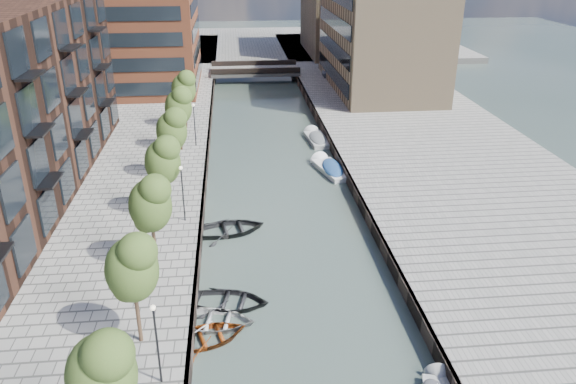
{
  "coord_description": "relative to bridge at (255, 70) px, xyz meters",
  "views": [
    {
      "loc": [
        -3.49,
        -12.01,
        19.12
      ],
      "look_at": [
        0.0,
        22.61,
        3.5
      ],
      "focal_mm": 35.0,
      "sensor_mm": 36.0,
      "label": 1
    }
  ],
  "objects": [
    {
      "name": "water",
      "position": [
        0.0,
        -32.0,
        -1.39
      ],
      "size": [
        300.0,
        300.0,
        0.0
      ],
      "primitive_type": "plane",
      "color": "#38473F",
      "rests_on": "ground"
    },
    {
      "name": "quay_right",
      "position": [
        16.0,
        -32.0,
        -0.89
      ],
      "size": [
        20.0,
        140.0,
        1.0
      ],
      "primitive_type": "cube",
      "color": "gray",
      "rests_on": "ground"
    },
    {
      "name": "quay_wall_left",
      "position": [
        -6.1,
        -32.0,
        -0.89
      ],
      "size": [
        0.25,
        140.0,
        1.0
      ],
      "primitive_type": "cube",
      "color": "#332823",
      "rests_on": "ground"
    },
    {
      "name": "quay_wall_right",
      "position": [
        6.1,
        -32.0,
        -0.89
      ],
      "size": [
        0.25,
        140.0,
        1.0
      ],
      "primitive_type": "cube",
      "color": "#332823",
      "rests_on": "ground"
    },
    {
      "name": "far_closure",
      "position": [
        0.0,
        28.0,
        -0.89
      ],
      "size": [
        80.0,
        40.0,
        1.0
      ],
      "primitive_type": "cube",
      "color": "gray",
      "rests_on": "ground"
    },
    {
      "name": "apartment_block",
      "position": [
        -20.0,
        -42.0,
        6.61
      ],
      "size": [
        8.0,
        38.0,
        14.0
      ],
      "primitive_type": "cube",
      "color": "black",
      "rests_on": "quay_left"
    },
    {
      "name": "tan_block_near",
      "position": [
        16.0,
        -10.0,
        6.61
      ],
      "size": [
        12.0,
        25.0,
        14.0
      ],
      "primitive_type": "cube",
      "color": "#937A5A",
      "rests_on": "quay_right"
    },
    {
      "name": "tan_block_far",
      "position": [
        16.0,
        16.0,
        7.61
      ],
      "size": [
        12.0,
        20.0,
        16.0
      ],
      "primitive_type": "cube",
      "color": "#937A5A",
      "rests_on": "quay_right"
    },
    {
      "name": "bridge",
      "position": [
        0.0,
        0.0,
        0.0
      ],
      "size": [
        13.0,
        6.0,
        1.3
      ],
      "color": "gray",
      "rests_on": "ground"
    },
    {
      "name": "tree_0",
      "position": [
        -8.5,
        -68.0,
        3.92
      ],
      "size": [
        2.5,
        2.5,
        5.95
      ],
      "color": "#382619",
      "rests_on": "quay_left"
    },
    {
      "name": "tree_1",
      "position": [
        -8.5,
        -61.0,
        3.92
      ],
      "size": [
        2.5,
        2.5,
        5.95
      ],
      "color": "#382619",
      "rests_on": "quay_left"
    },
    {
      "name": "tree_2",
      "position": [
        -8.5,
        -54.0,
        3.92
      ],
      "size": [
        2.5,
        2.5,
        5.95
      ],
      "color": "#382619",
      "rests_on": "quay_left"
    },
    {
      "name": "tree_3",
      "position": [
        -8.5,
        -47.0,
        3.92
      ],
      "size": [
        2.5,
        2.5,
        5.95
      ],
      "color": "#382619",
      "rests_on": "quay_left"
    },
    {
      "name": "tree_4",
      "position": [
        -8.5,
        -40.0,
        3.92
      ],
      "size": [
        2.5,
        2.5,
        5.95
      ],
      "color": "#382619",
      "rests_on": "quay_left"
    },
    {
      "name": "tree_5",
      "position": [
        -8.5,
        -33.0,
        3.92
      ],
      "size": [
        2.5,
        2.5,
        5.95
      ],
      "color": "#382619",
      "rests_on": "quay_left"
    },
    {
      "name": "tree_6",
      "position": [
        -8.5,
        -26.0,
        3.92
      ],
      "size": [
        2.5,
        2.5,
        5.95
      ],
      "color": "#382619",
      "rests_on": "quay_left"
    },
    {
      "name": "lamp_0",
      "position": [
        -7.2,
        -64.0,
        2.12
      ],
      "size": [
        0.24,
        0.24,
        4.12
      ],
      "color": "black",
      "rests_on": "quay_left"
    },
    {
      "name": "lamp_1",
      "position": [
        -7.2,
        -48.0,
        2.12
      ],
      "size": [
        0.24,
        0.24,
        4.12
      ],
      "color": "black",
      "rests_on": "quay_left"
    },
    {
      "name": "lamp_2",
      "position": [
        -7.2,
        -32.0,
        2.12
      ],
      "size": [
        0.24,
        0.24,
        4.12
      ],
      "color": "black",
      "rests_on": "quay_left"
    },
    {
      "name": "sloop_1",
      "position": [
        -4.15,
        -57.06,
        -1.39
      ],
      "size": [
        5.18,
        4.19,
        0.95
      ],
      "primitive_type": "imported",
      "rotation": [
        0.0,
        0.0,
        1.35
      ],
      "color": "black",
      "rests_on": "ground"
    },
    {
      "name": "sloop_2",
      "position": [
        -5.33,
        -60.1,
        -1.39
      ],
      "size": [
        5.05,
        4.25,
        0.9
      ],
      "primitive_type": "imported",
      "rotation": [
        0.0,
        0.0,
        1.88
      ],
      "color": "maroon",
      "rests_on": "ground"
    },
    {
      "name": "sloop_3",
      "position": [
        -5.04,
        -58.83,
        -1.39
      ],
      "size": [
        5.09,
        4.02,
        0.95
      ],
      "primitive_type": "imported",
      "rotation": [
        0.0,
        0.0,
        1.4
      ],
      "color": "#BBBBB9",
      "rests_on": "ground"
    },
    {
      "name": "sloop_4",
      "position": [
        -4.09,
        -48.26,
        -1.39
      ],
      "size": [
        5.68,
        4.52,
        1.06
      ],
      "primitive_type": "imported",
      "rotation": [
        0.0,
        0.0,
        1.76
      ],
      "color": "black",
      "rests_on": "ground"
    },
    {
      "name": "motorboat_3",
      "position": [
        5.06,
        -37.3,
        -1.16
      ],
      "size": [
        3.26,
        5.86,
        1.85
      ],
      "color": "white",
      "rests_on": "ground"
    },
    {
      "name": "motorboat_4",
      "position": [
        5.05,
        -28.83,
        -1.18
      ],
      "size": [
        2.31,
        5.43,
        1.76
      ],
      "color": "#B1B1AF",
      "rests_on": "ground"
    },
    {
      "name": "car",
      "position": [
        10.98,
        -5.22,
        0.31
      ],
      "size": [
        3.18,
        4.41,
        1.39
      ],
      "primitive_type": "imported",
      "rotation": [
        0.0,
        0.0,
        0.42
      ],
      "color": "#B6B8BB",
      "rests_on": "quay_right"
    }
  ]
}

